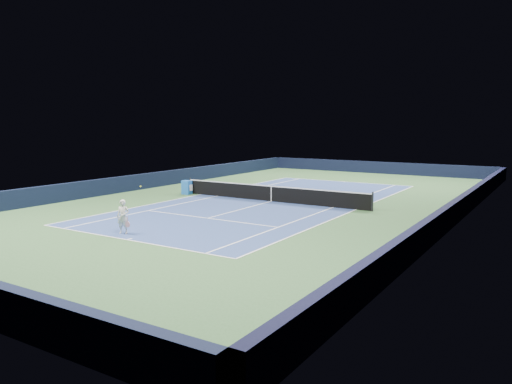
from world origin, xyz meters
The scene contains 19 objects.
ground centered at (0.00, 0.00, 0.00)m, with size 40.00×40.00×0.00m, color #31552E.
wall_far centered at (0.00, 19.82, 0.55)m, with size 22.00×0.35×1.10m, color black.
wall_right centered at (10.82, 0.00, 0.55)m, with size 0.35×40.00×1.10m, color black.
wall_left centered at (-10.82, 0.00, 0.55)m, with size 0.35×40.00×1.10m, color black.
court_surface centered at (0.00, 0.00, 0.00)m, with size 10.97×23.77×0.01m, color navy.
baseline_far centered at (0.00, 11.88, 0.01)m, with size 10.97×0.08×0.00m, color white.
baseline_near centered at (0.00, -11.88, 0.01)m, with size 10.97×0.08×0.00m, color white.
sideline_doubles_right centered at (5.49, 0.00, 0.01)m, with size 0.08×23.77×0.00m, color white.
sideline_doubles_left centered at (-5.49, 0.00, 0.01)m, with size 0.08×23.77×0.00m, color white.
sideline_singles_right centered at (4.12, 0.00, 0.01)m, with size 0.08×23.77×0.00m, color white.
sideline_singles_left centered at (-4.12, 0.00, 0.01)m, with size 0.08×23.77×0.00m, color white.
service_line_far centered at (0.00, 6.40, 0.01)m, with size 8.23×0.08×0.00m, color white.
service_line_near centered at (0.00, -6.40, 0.01)m, with size 8.23×0.08×0.00m, color white.
center_service_line centered at (0.00, 0.00, 0.01)m, with size 0.08×12.80×0.00m, color white.
center_mark_far centered at (0.00, 11.73, 0.01)m, with size 0.08×0.30×0.00m, color white.
center_mark_near centered at (0.00, -11.73, 0.01)m, with size 0.08×0.30×0.00m, color white.
tennis_net centered at (0.00, 0.00, 0.50)m, with size 12.90×0.10×1.07m.
sponsor_cube centered at (-6.40, -0.36, 0.46)m, with size 0.63×0.57×0.93m.
tennis_player centered at (-0.96, -11.14, 0.75)m, with size 0.77×1.30×2.01m.
Camera 1 is at (15.27, -26.13, 4.86)m, focal length 35.00 mm.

